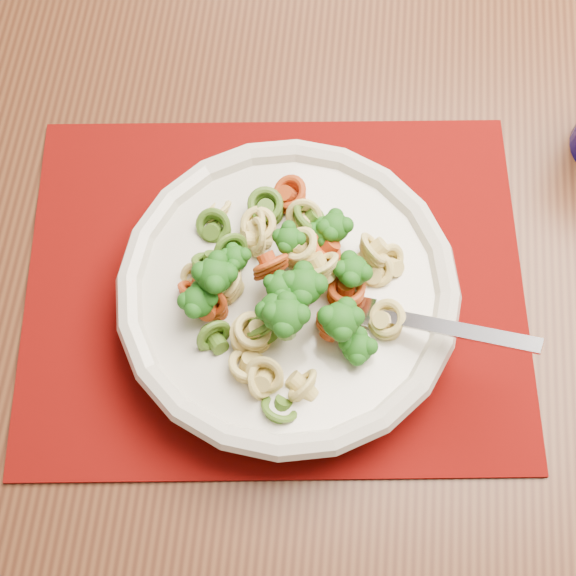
{
  "coord_description": "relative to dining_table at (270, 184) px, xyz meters",
  "views": [
    {
      "loc": [
        -0.22,
        -0.94,
        1.34
      ],
      "look_at": [
        -0.23,
        -0.71,
        0.78
      ],
      "focal_mm": 50.0,
      "sensor_mm": 36.0,
      "label": 1
    }
  ],
  "objects": [
    {
      "name": "pasta_bowl",
      "position": [
        0.03,
        -0.17,
        0.12
      ],
      "size": [
        0.26,
        0.26,
        0.05
      ],
      "color": "beige",
      "rests_on": "placemat"
    },
    {
      "name": "pasta_broccoli_heap",
      "position": [
        0.03,
        -0.17,
        0.14
      ],
      "size": [
        0.22,
        0.22,
        0.06
      ],
      "primitive_type": null,
      "color": "#DBC06C",
      "rests_on": "pasta_bowl"
    },
    {
      "name": "dining_table",
      "position": [
        0.0,
        0.0,
        0.0
      ],
      "size": [
        1.54,
        1.03,
        0.74
      ],
      "rotation": [
        0.0,
        0.0,
        -0.04
      ],
      "color": "#522C17",
      "rests_on": "ground"
    },
    {
      "name": "placemat",
      "position": [
        0.01,
        -0.15,
        0.09
      ],
      "size": [
        0.42,
        0.34,
        0.0
      ],
      "primitive_type": "cube",
      "rotation": [
        0.0,
        0.0,
        0.07
      ],
      "color": "#660604",
      "rests_on": "dining_table"
    },
    {
      "name": "fork",
      "position": [
        0.08,
        -0.18,
        0.14
      ],
      "size": [
        0.18,
        0.08,
        0.08
      ],
      "primitive_type": null,
      "rotation": [
        0.0,
        -0.35,
        -0.3
      ],
      "color": "silver",
      "rests_on": "pasta_bowl"
    }
  ]
}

